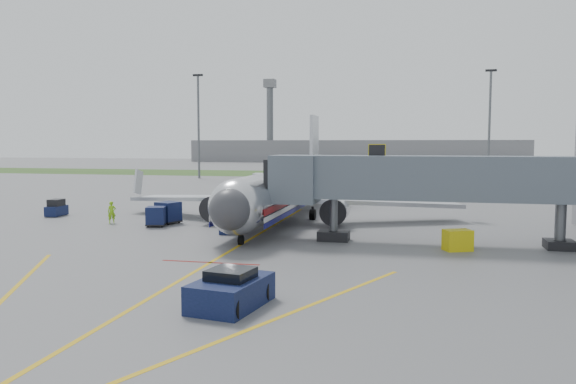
% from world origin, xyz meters
% --- Properties ---
extents(ground, '(400.00, 400.00, 0.00)m').
position_xyz_m(ground, '(0.00, 0.00, 0.00)').
color(ground, '#565659').
rests_on(ground, ground).
extents(grass_strip, '(300.00, 25.00, 0.01)m').
position_xyz_m(grass_strip, '(0.00, 90.00, 0.01)').
color(grass_strip, '#2D4C1E').
rests_on(grass_strip, ground).
extents(apron_markings, '(21.52, 50.00, 0.01)m').
position_xyz_m(apron_markings, '(0.00, -7.40, 0.00)').
color(apron_markings, gold).
rests_on(apron_markings, ground).
extents(airliner, '(32.10, 35.67, 10.25)m').
position_xyz_m(airliner, '(0.00, 15.25, 2.65)').
color(airliner, silver).
rests_on(airliner, ground).
extents(jet_bridge, '(25.30, 4.00, 6.90)m').
position_xyz_m(jet_bridge, '(12.86, 5.00, 4.47)').
color(jet_bridge, slate).
rests_on(jet_bridge, ground).
extents(light_mast_left, '(2.00, 0.44, 20.40)m').
position_xyz_m(light_mast_left, '(-30.00, 70.00, 10.78)').
color(light_mast_left, '#595B60').
rests_on(light_mast_left, ground).
extents(light_mast_right, '(2.00, 0.44, 20.40)m').
position_xyz_m(light_mast_right, '(25.00, 75.00, 10.78)').
color(light_mast_right, '#595B60').
rests_on(light_mast_right, ground).
extents(distant_terminal, '(120.00, 14.00, 8.00)m').
position_xyz_m(distant_terminal, '(-10.00, 170.00, 4.00)').
color(distant_terminal, slate).
rests_on(distant_terminal, ground).
extents(control_tower, '(4.00, 4.00, 30.00)m').
position_xyz_m(control_tower, '(-40.00, 165.00, 17.33)').
color(control_tower, '#595B60').
rests_on(control_tower, ground).
extents(pushback_tug, '(3.05, 4.30, 1.64)m').
position_xyz_m(pushback_tug, '(4.00, -12.17, 0.69)').
color(pushback_tug, '#0C1636').
rests_on(pushback_tug, ground).
extents(baggage_tug, '(1.36, 2.38, 1.61)m').
position_xyz_m(baggage_tug, '(-21.86, 12.72, 0.71)').
color(baggage_tug, '#0C1636').
rests_on(baggage_tug, ground).
extents(baggage_cart_a, '(1.90, 1.90, 1.67)m').
position_xyz_m(baggage_cart_a, '(-9.47, 8.50, 0.85)').
color(baggage_cart_a, '#0C1636').
rests_on(baggage_cart_a, ground).
extents(baggage_cart_b, '(2.27, 2.27, 1.88)m').
position_xyz_m(baggage_cart_b, '(-9.20, 10.31, 0.96)').
color(baggage_cart_b, '#0C1636').
rests_on(baggage_cart_b, ground).
extents(baggage_cart_c, '(2.08, 2.08, 1.70)m').
position_xyz_m(baggage_cart_c, '(-4.27, 16.30, 0.87)').
color(baggage_cart_c, '#0C1636').
rests_on(baggage_cart_c, ground).
extents(belt_loader, '(1.69, 3.85, 1.83)m').
position_xyz_m(belt_loader, '(-2.51, 7.14, 0.45)').
color(belt_loader, '#0C1636').
rests_on(belt_loader, ground).
extents(ground_power_cart, '(2.02, 1.72, 1.37)m').
position_xyz_m(ground_power_cart, '(14.39, 3.00, 0.67)').
color(ground_power_cart, '#CFC00C').
rests_on(ground_power_cart, ground).
extents(ramp_worker, '(0.84, 0.78, 1.92)m').
position_xyz_m(ramp_worker, '(-14.08, 9.40, 0.96)').
color(ramp_worker, '#83CD18').
rests_on(ramp_worker, ground).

